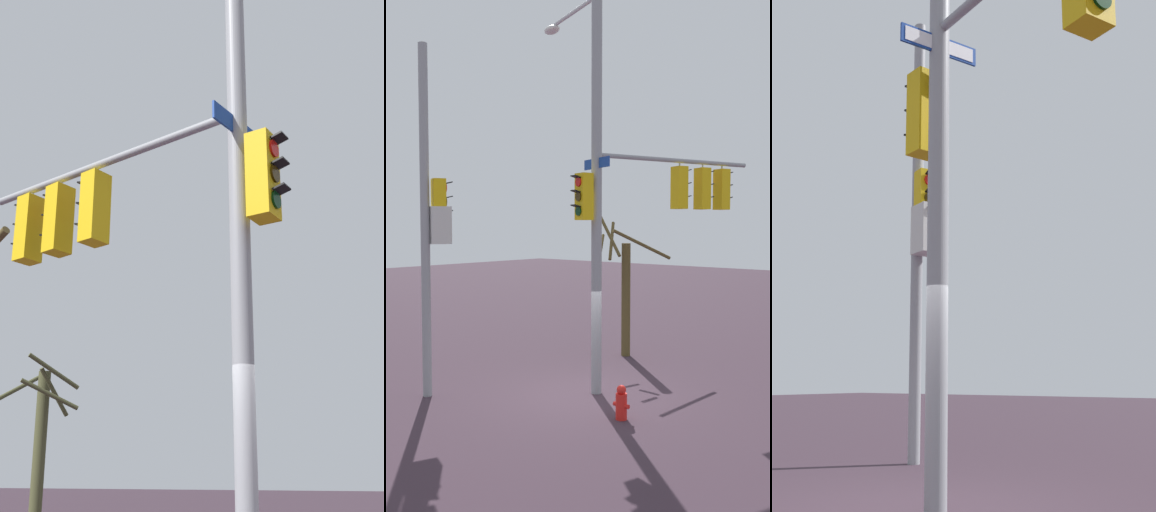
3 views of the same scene
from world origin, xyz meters
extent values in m
plane|color=#392933|center=(0.00, 0.00, 0.00)|extent=(80.00, 80.00, 0.00)
cylinder|color=gray|center=(-0.05, -0.32, 4.98)|extent=(0.25, 0.25, 9.96)
cube|color=gold|center=(0.07, 0.00, 4.75)|extent=(0.43, 0.39, 1.10)
cylinder|color=red|center=(0.11, 0.16, 5.09)|extent=(0.22, 0.09, 0.22)
cube|color=black|center=(0.14, 0.23, 5.21)|extent=(0.25, 0.21, 0.06)
cylinder|color=#352504|center=(0.11, 0.16, 4.75)|extent=(0.22, 0.09, 0.22)
cube|color=black|center=(0.14, 0.23, 4.87)|extent=(0.25, 0.21, 0.06)
cylinder|color=black|center=(0.11, 0.16, 4.41)|extent=(0.22, 0.09, 0.22)
cube|color=black|center=(0.14, 0.23, 4.53)|extent=(0.25, 0.21, 0.06)
cube|color=navy|center=(-0.05, -0.32, 5.55)|extent=(1.04, 0.41, 0.24)
cube|color=white|center=(-0.06, -0.34, 5.55)|extent=(0.94, 0.35, 0.18)
cylinder|color=gray|center=(2.91, 2.44, 4.15)|extent=(0.21, 0.21, 8.30)
cube|color=silver|center=(2.78, 2.12, 4.08)|extent=(0.54, 0.59, 0.89)
cube|color=gold|center=(2.79, 2.14, 4.63)|extent=(0.45, 0.43, 1.10)
cylinder|color=red|center=(2.71, 1.99, 4.97)|extent=(0.21, 0.12, 0.22)
cube|color=black|center=(2.68, 1.92, 5.09)|extent=(0.26, 0.24, 0.06)
cylinder|color=#352504|center=(2.71, 1.99, 4.63)|extent=(0.21, 0.12, 0.22)
cube|color=black|center=(2.68, 1.92, 4.75)|extent=(0.26, 0.24, 0.06)
cylinder|color=black|center=(2.71, 1.99, 4.29)|extent=(0.21, 0.12, 0.22)
cube|color=black|center=(2.68, 1.92, 4.41)|extent=(0.26, 0.24, 0.06)
camera|label=1|loc=(7.09, 1.12, 1.38)|focal=44.90mm
camera|label=2|loc=(-8.32, 10.24, 4.07)|focal=39.29mm
camera|label=3|loc=(-5.63, -4.62, 1.46)|focal=43.13mm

